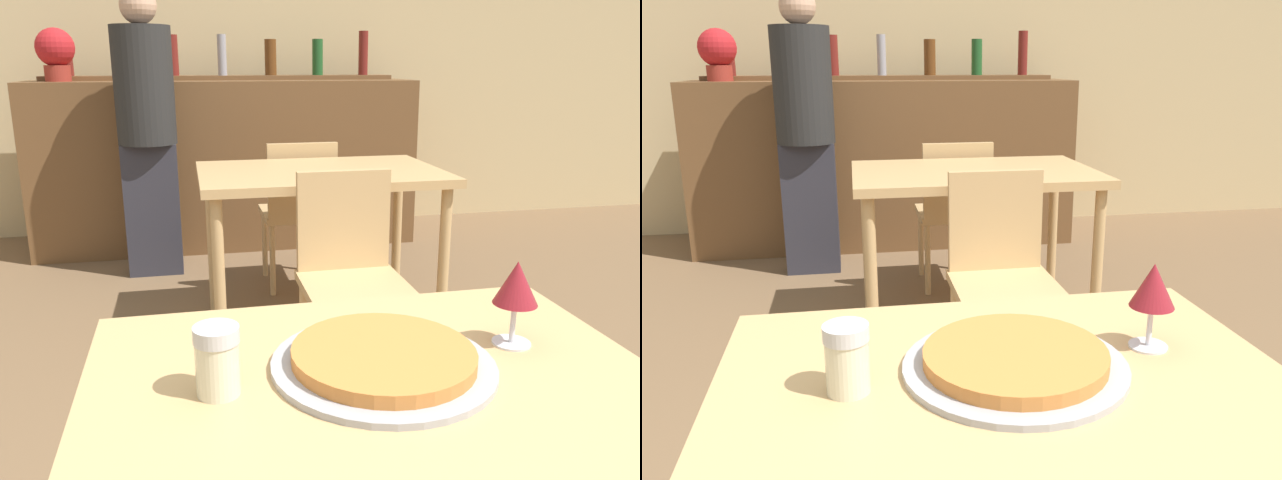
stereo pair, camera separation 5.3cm
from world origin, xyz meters
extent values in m
cube|color=#D1B784|center=(0.00, 4.09, 1.40)|extent=(8.00, 0.05, 2.80)
cube|color=tan|center=(0.00, 0.00, 0.74)|extent=(0.95, 0.83, 0.04)
cylinder|color=tan|center=(0.41, 0.36, 0.36)|extent=(0.05, 0.05, 0.72)
cube|color=tan|center=(0.32, 1.99, 0.76)|extent=(1.12, 0.76, 0.04)
cylinder|color=tan|center=(-0.18, 1.67, 0.37)|extent=(0.05, 0.05, 0.74)
cylinder|color=tan|center=(0.82, 1.67, 0.37)|extent=(0.05, 0.05, 0.74)
cylinder|color=tan|center=(-0.18, 2.32, 0.37)|extent=(0.05, 0.05, 0.74)
cylinder|color=tan|center=(0.82, 2.32, 0.37)|extent=(0.05, 0.05, 0.74)
cube|color=brown|center=(0.00, 3.59, 0.57)|extent=(2.60, 0.56, 1.14)
cube|color=brown|center=(0.00, 3.73, 1.16)|extent=(2.39, 0.24, 0.03)
cylinder|color=maroon|center=(-1.02, 3.73, 1.29)|extent=(0.07, 0.07, 0.23)
cylinder|color=#9999A3|center=(-0.68, 3.73, 1.29)|extent=(0.08, 0.08, 0.24)
cylinder|color=maroon|center=(-0.34, 3.73, 1.31)|extent=(0.09, 0.09, 0.27)
cylinder|color=#9999A3|center=(0.00, 3.73, 1.31)|extent=(0.06, 0.06, 0.27)
cylinder|color=#5B3314|center=(0.34, 3.73, 1.30)|extent=(0.08, 0.08, 0.24)
cylinder|color=#1E5123|center=(0.68, 3.73, 1.30)|extent=(0.08, 0.08, 0.25)
cylinder|color=maroon|center=(1.02, 3.73, 1.33)|extent=(0.07, 0.07, 0.31)
cube|color=tan|center=(0.32, 1.36, 0.43)|extent=(0.40, 0.40, 0.04)
cube|color=tan|center=(0.32, 1.55, 0.65)|extent=(0.38, 0.04, 0.40)
cylinder|color=tan|center=(0.15, 1.19, 0.20)|extent=(0.03, 0.03, 0.41)
cylinder|color=tan|center=(0.49, 1.19, 0.20)|extent=(0.03, 0.03, 0.41)
cylinder|color=tan|center=(0.15, 1.53, 0.20)|extent=(0.03, 0.03, 0.41)
cylinder|color=tan|center=(0.49, 1.53, 0.20)|extent=(0.03, 0.03, 0.41)
cube|color=tan|center=(0.32, 2.63, 0.43)|extent=(0.40, 0.40, 0.04)
cube|color=tan|center=(0.32, 2.44, 0.65)|extent=(0.38, 0.04, 0.40)
cylinder|color=tan|center=(0.49, 2.80, 0.20)|extent=(0.03, 0.03, 0.41)
cylinder|color=tan|center=(0.15, 2.80, 0.20)|extent=(0.03, 0.03, 0.41)
cylinder|color=tan|center=(0.49, 2.46, 0.20)|extent=(0.03, 0.03, 0.41)
cylinder|color=tan|center=(0.15, 2.46, 0.20)|extent=(0.03, 0.03, 0.41)
cylinder|color=#A3A3A8|center=(0.02, 0.10, 0.76)|extent=(0.38, 0.38, 0.01)
cylinder|color=#CC7A38|center=(0.02, 0.10, 0.78)|extent=(0.31, 0.31, 0.02)
cylinder|color=beige|center=(-0.25, 0.07, 0.80)|extent=(0.07, 0.07, 0.09)
cylinder|color=silver|center=(-0.25, 0.07, 0.86)|extent=(0.07, 0.07, 0.02)
cube|color=#2D2D38|center=(-0.50, 3.01, 0.40)|extent=(0.32, 0.18, 0.80)
cylinder|color=#262626|center=(-0.50, 3.01, 1.13)|extent=(0.34, 0.34, 0.66)
sphere|color=tan|center=(-0.50, 3.01, 1.56)|extent=(0.21, 0.21, 0.21)
cylinder|color=silver|center=(0.28, 0.14, 0.76)|extent=(0.07, 0.07, 0.00)
cylinder|color=silver|center=(0.28, 0.14, 0.80)|extent=(0.01, 0.01, 0.07)
cone|color=maroon|center=(0.28, 0.14, 0.88)|extent=(0.08, 0.08, 0.08)
cylinder|color=maroon|center=(-1.05, 3.54, 1.19)|extent=(0.16, 0.16, 0.10)
sphere|color=red|center=(-1.05, 3.54, 1.35)|extent=(0.24, 0.24, 0.24)
camera|label=1|loc=(-0.28, -0.82, 1.25)|focal=35.00mm
camera|label=2|loc=(-0.23, -0.83, 1.25)|focal=35.00mm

